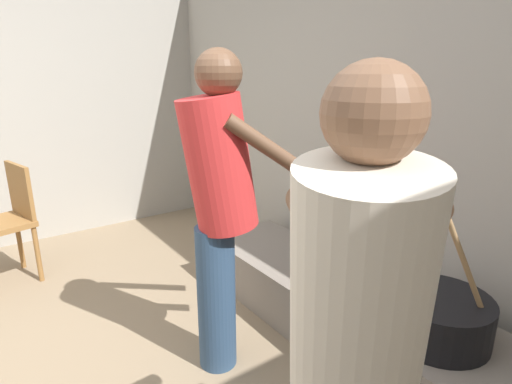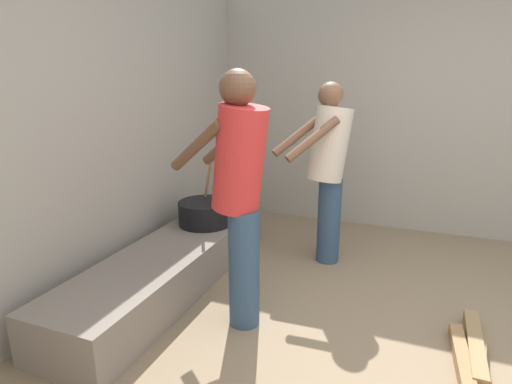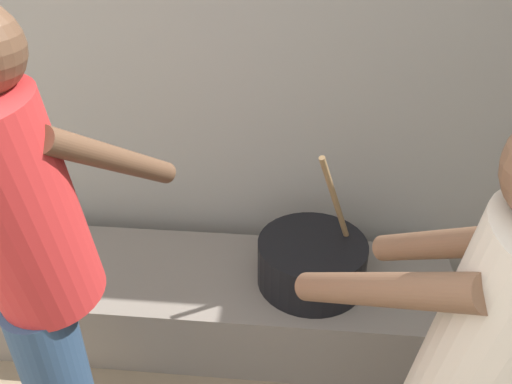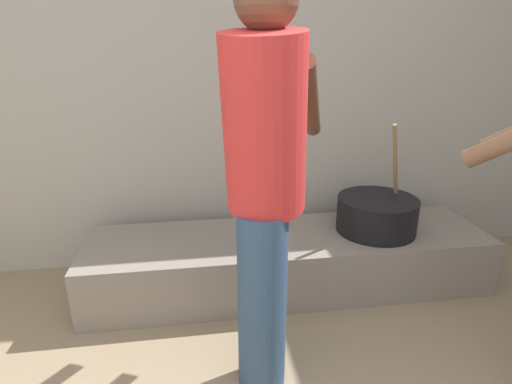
{
  "view_description": "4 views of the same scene",
  "coord_description": "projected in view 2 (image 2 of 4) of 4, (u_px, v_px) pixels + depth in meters",
  "views": [
    {
      "loc": [
        1.76,
        0.2,
        1.54
      ],
      "look_at": [
        0.02,
        1.44,
        0.9
      ],
      "focal_mm": 28.95,
      "sensor_mm": 36.0,
      "label": 1
    },
    {
      "loc": [
        -2.11,
        0.2,
        1.56
      ],
      "look_at": [
        0.53,
        1.23,
        0.79
      ],
      "focal_mm": 28.39,
      "sensor_mm": 36.0,
      "label": 2
    },
    {
      "loc": [
        0.82,
        0.14,
        1.83
      ],
      "look_at": [
        0.7,
        1.43,
        1.04
      ],
      "focal_mm": 35.4,
      "sensor_mm": 36.0,
      "label": 3
    },
    {
      "loc": [
        -0.14,
        -0.25,
        1.37
      ],
      "look_at": [
        0.08,
        1.22,
        0.84
      ],
      "focal_mm": 28.5,
      "sensor_mm": 36.0,
      "label": 4
    }
  ],
  "objects": [
    {
      "name": "hearth_ledge",
      "position": [
        173.0,
        265.0,
        3.18
      ],
      "size": [
        2.34,
        0.6,
        0.34
      ],
      "primitive_type": "cube",
      "color": "slate",
      "rests_on": "ground_plane"
    },
    {
      "name": "block_enclosure_rear",
      "position": [
        69.0,
        130.0,
        2.74
      ],
      "size": [
        5.13,
        0.2,
        2.48
      ],
      "primitive_type": "cube",
      "color": "#9E998E",
      "rests_on": "ground_plane"
    },
    {
      "name": "ground_plane",
      "position": [
        428.0,
        373.0,
        2.24
      ],
      "size": [
        9.87,
        9.87,
        0.0
      ],
      "primitive_type": "plane",
      "color": "#847056"
    },
    {
      "name": "firewood_pile",
      "position": [
        472.0,
        357.0,
        2.31
      ],
      "size": [
        0.94,
        0.21,
        0.08
      ],
      "color": "#966E45",
      "rests_on": "ground_plane"
    },
    {
      "name": "block_enclosure_right",
      "position": [
        437.0,
        114.0,
        4.13
      ],
      "size": [
        0.2,
        4.98,
        2.48
      ],
      "primitive_type": "cube",
      "color": "#9E998E",
      "rests_on": "ground_plane"
    },
    {
      "name": "cooking_pot_main",
      "position": [
        205.0,
        213.0,
        3.58
      ],
      "size": [
        0.47,
        0.47,
        0.66
      ],
      "color": "black",
      "rests_on": "hearth_ledge"
    },
    {
      "name": "cook_in_cream_shirt",
      "position": [
        328.0,
        164.0,
        3.41
      ],
      "size": [
        0.67,
        0.7,
        1.56
      ],
      "color": "navy",
      "rests_on": "ground_plane"
    },
    {
      "name": "cook_in_red_shirt",
      "position": [
        239.0,
        186.0,
        2.49
      ],
      "size": [
        0.54,
        0.74,
        1.63
      ],
      "color": "navy",
      "rests_on": "ground_plane"
    }
  ]
}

